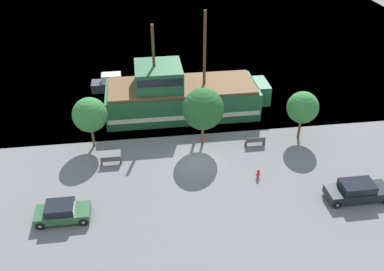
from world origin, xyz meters
TOP-DOWN VIEW (x-y plane):
  - ground_plane at (0.00, 0.00)m, footprint 160.00×160.00m
  - water_surface at (0.00, 44.00)m, footprint 80.00×80.00m
  - pirate_ship at (-0.49, 8.44)m, footprint 16.31×5.85m
  - moored_boat_dockside at (-7.20, 14.73)m, footprint 5.33×1.81m
  - parked_car_curb_front at (-10.58, -6.00)m, footprint 3.86×1.85m
  - parked_car_curb_mid at (11.29, -6.65)m, footprint 4.77×1.91m
  - fire_hydrant at (4.55, -3.15)m, footprint 0.42×0.25m
  - bench_promenade_east at (5.54, 1.49)m, footprint 1.80×0.45m
  - bench_promenade_west at (-7.31, 0.25)m, footprint 1.72×0.45m
  - tree_row_east at (-8.92, 3.34)m, footprint 3.04×3.04m
  - tree_row_mideast at (0.83, 2.29)m, footprint 3.66×3.66m
  - tree_row_midwest at (9.88, 2.24)m, footprint 2.87×2.87m

SIDE VIEW (x-z plane):
  - ground_plane at x=0.00m, z-range 0.00..0.00m
  - water_surface at x=0.00m, z-range 0.00..0.00m
  - fire_hydrant at x=4.55m, z-range 0.03..0.79m
  - bench_promenade_west at x=-7.31m, z-range 0.01..0.86m
  - bench_promenade_east at x=5.54m, z-range 0.02..0.87m
  - parked_car_curb_front at x=-10.58m, z-range -0.01..1.38m
  - moored_boat_dockside at x=-7.20m, z-range -0.23..1.65m
  - parked_car_curb_mid at x=11.29m, z-range -0.01..1.46m
  - pirate_ship at x=-0.49m, z-range -3.27..7.18m
  - tree_row_midwest at x=9.88m, z-range 0.86..5.48m
  - tree_row_east at x=-8.92m, z-range 0.85..5.61m
  - tree_row_mideast at x=0.83m, z-range 0.91..6.40m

